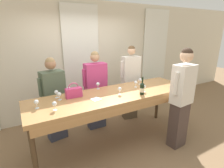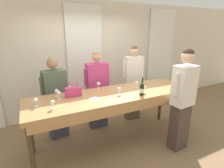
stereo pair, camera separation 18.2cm
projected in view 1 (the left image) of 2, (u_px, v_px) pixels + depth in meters
name	position (u px, v px, depth m)	size (l,w,h in m)	color
ground_plane	(114.00, 143.00, 3.41)	(18.00, 18.00, 0.00)	#846647
wall_back	(81.00, 59.00, 4.39)	(12.00, 0.06, 2.80)	beige
curtain_panel_center	(82.00, 62.00, 4.36)	(0.91, 0.03, 2.69)	white
curtain_panel_right	(155.00, 55.00, 5.48)	(0.91, 0.03, 2.69)	white
tasting_bar	(115.00, 98.00, 3.12)	(3.00, 0.89, 1.03)	#B27F4C
wine_bottle	(142.00, 88.00, 3.03)	(0.08, 0.08, 0.31)	black
handbag	(74.00, 92.00, 2.91)	(0.27, 0.11, 0.25)	#C63870
wine_glass_front_left	(98.00, 84.00, 3.32)	(0.07, 0.07, 0.13)	white
wine_glass_front_mid	(59.00, 95.00, 2.79)	(0.07, 0.07, 0.13)	white
wine_glass_front_right	(140.00, 80.00, 3.60)	(0.07, 0.07, 0.13)	white
wine_glass_center_left	(56.00, 92.00, 2.88)	(0.07, 0.07, 0.13)	white
wine_glass_center_mid	(36.00, 102.00, 2.49)	(0.07, 0.07, 0.13)	white
wine_glass_center_right	(54.00, 104.00, 2.43)	(0.07, 0.07, 0.13)	white
wine_glass_back_left	(69.00, 89.00, 3.05)	(0.07, 0.07, 0.13)	white
wine_glass_back_mid	(179.00, 81.00, 3.56)	(0.07, 0.07, 0.13)	white
wine_glass_back_right	(120.00, 89.00, 3.03)	(0.07, 0.07, 0.13)	white
wine_glass_near_host	(144.00, 87.00, 3.16)	(0.07, 0.07, 0.13)	white
wine_glass_by_bottle	(136.00, 83.00, 3.42)	(0.07, 0.07, 0.13)	white
napkin	(96.00, 99.00, 2.84)	(0.17, 0.17, 0.00)	white
guest_olive_jacket	(54.00, 100.00, 3.34)	(0.53, 0.32, 1.64)	#383D51
guest_pink_top	(96.00, 91.00, 3.74)	(0.57, 0.24, 1.70)	#383D51
guest_cream_sweater	(130.00, 83.00, 4.15)	(0.52, 0.29, 1.78)	brown
host_pouring	(181.00, 98.00, 3.08)	(0.49, 0.28, 1.83)	#473833
potted_plant	(153.00, 89.00, 5.39)	(0.36, 0.36, 0.68)	#935B3D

